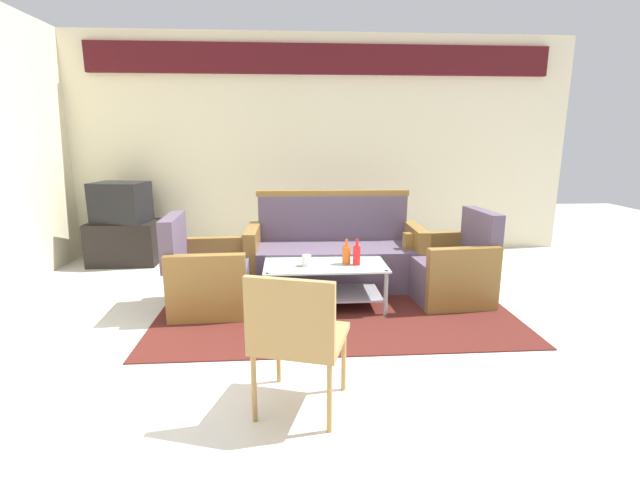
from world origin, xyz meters
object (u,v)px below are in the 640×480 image
couch (334,255)px  wicker_chair (296,332)px  coffee_table (325,278)px  cup (307,260)px  television (121,202)px  bottle_orange (346,255)px  tv_stand (125,243)px  bottle_red (357,255)px  armchair_left (207,278)px  armchair_right (451,270)px

couch → wicker_chair: (-0.44, -2.28, 0.18)m
coffee_table → wicker_chair: (-0.29, -1.64, 0.22)m
cup → television: 2.76m
couch → wicker_chair: bearing=80.5°
bottle_orange → tv_stand: bottle_orange is taller
coffee_table → bottle_red: (0.28, -0.06, 0.23)m
couch → cup: (-0.32, -0.70, 0.14)m
coffee_table → cup: 0.26m
armchair_left → bottle_red: 1.36m
armchair_left → tv_stand: (-1.27, 1.59, -0.03)m
couch → coffee_table: couch is taller
cup → wicker_chair: (-0.12, -1.58, 0.03)m
coffee_table → wicker_chair: wicker_chair is taller
bottle_orange → wicker_chair: (-0.48, -1.62, -0.00)m
cup → armchair_right: bearing=7.3°
bottle_red → television: (-2.61, 1.68, 0.26)m
bottle_red → television: 3.12m
couch → tv_stand: couch is taller
coffee_table → couch: bearing=76.8°
coffee_table → television: bearing=145.2°
bottle_orange → cup: bottle_orange is taller
cup → wicker_chair: wicker_chair is taller
bottle_red → armchair_right: bearing=10.4°
couch → wicker_chair: 2.33m
armchair_left → coffee_table: (1.06, -0.03, -0.02)m
television → coffee_table: bearing=156.8°
couch → television: television is taller
television → bottle_orange: bearing=158.5°
coffee_table → tv_stand: 2.84m
bottle_red → television: television is taller
couch → tv_stand: (-2.48, 0.98, -0.06)m
television → tv_stand: bearing=90.0°
armchair_left → tv_stand: bearing=-143.3°
couch → armchair_left: bearing=28.0°
couch → armchair_left: couch is taller
armchair_right → bottle_orange: size_ratio=3.70×
armchair_left → tv_stand: armchair_left is taller
bottle_orange → television: (-2.53, 1.64, 0.26)m
armchair_left → coffee_table: armchair_left is taller
coffee_table → cup: bearing=-159.3°
armchair_left → bottle_orange: size_ratio=3.70×
armchair_left → coffee_table: bearing=86.6°
couch → tv_stand: 2.67m
couch → bottle_orange: 0.69m
bottle_orange → tv_stand: size_ratio=0.29×
armchair_left → cup: bearing=82.3°
bottle_red → wicker_chair: bearing=-109.7°
cup → couch: bearing=65.6°
armchair_right → cup: armchair_right is taller
couch → television: (-2.48, 0.98, 0.44)m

